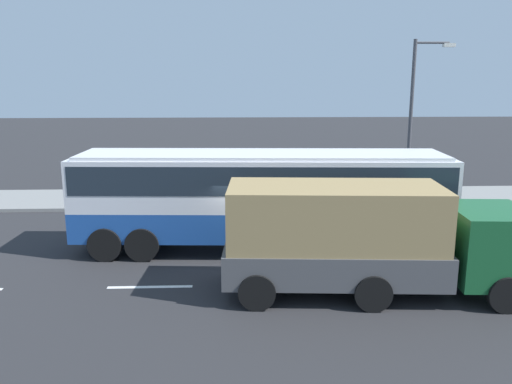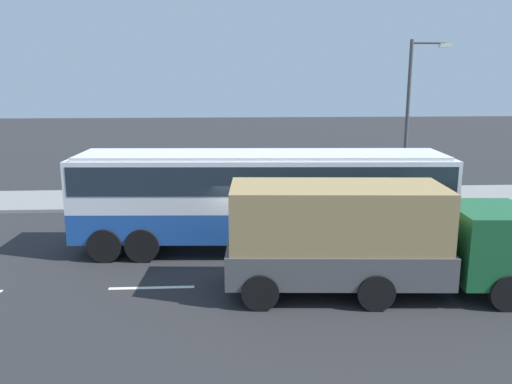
{
  "view_description": "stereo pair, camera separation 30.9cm",
  "coord_description": "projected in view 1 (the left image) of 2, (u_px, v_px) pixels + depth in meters",
  "views": [
    {
      "loc": [
        -0.51,
        -16.21,
        5.84
      ],
      "look_at": [
        0.15,
        0.67,
        2.07
      ],
      "focal_mm": 36.52,
      "sensor_mm": 36.0,
      "label": 1
    },
    {
      "loc": [
        -0.82,
        -16.2,
        5.84
      ],
      "look_at": [
        0.15,
        0.67,
        2.07
      ],
      "focal_mm": 36.52,
      "sensor_mm": 36.0,
      "label": 2
    }
  ],
  "objects": [
    {
      "name": "pedestrian_near_curb",
      "position": [
        357.0,
        182.0,
        23.66
      ],
      "size": [
        0.32,
        0.32,
        1.71
      ],
      "rotation": [
        0.0,
        0.0,
        5.74
      ],
      "color": "brown",
      "rests_on": "sidewalk_curb"
    },
    {
      "name": "pedestrian_at_crossing",
      "position": [
        442.0,
        181.0,
        24.37
      ],
      "size": [
        0.32,
        0.32,
        1.59
      ],
      "rotation": [
        0.0,
        0.0,
        4.17
      ],
      "color": "#38334C",
      "rests_on": "sidewalk_curb"
    },
    {
      "name": "sidewalk_curb",
      "position": [
        247.0,
        198.0,
        25.17
      ],
      "size": [
        80.0,
        4.0,
        0.15
      ],
      "primitive_type": "cube",
      "color": "gray",
      "rests_on": "ground_plane"
    },
    {
      "name": "coach_bus",
      "position": [
        261.0,
        190.0,
        17.48
      ],
      "size": [
        12.58,
        3.17,
        3.36
      ],
      "rotation": [
        0.0,
        0.0,
        -0.05
      ],
      "color": "#1E4C9E",
      "rests_on": "ground_plane"
    },
    {
      "name": "street_lamp",
      "position": [
        415.0,
        112.0,
        22.84
      ],
      "size": [
        1.8,
        0.24,
        7.24
      ],
      "color": "#47474C",
      "rests_on": "sidewalk_curb"
    },
    {
      "name": "lane_centreline",
      "position": [
        259.0,
        285.0,
        14.86
      ],
      "size": [
        41.27,
        0.16,
        0.01
      ],
      "color": "white",
      "rests_on": "ground_plane"
    },
    {
      "name": "ground_plane",
      "position": [
        252.0,
        258.0,
        17.1
      ],
      "size": [
        120.0,
        120.0,
        0.0
      ],
      "primitive_type": "plane",
      "color": "#28282B"
    },
    {
      "name": "cargo_truck",
      "position": [
        366.0,
        236.0,
        14.02
      ],
      "size": [
        8.22,
        3.03,
        3.01
      ],
      "rotation": [
        0.0,
        0.0,
        -0.06
      ],
      "color": "#19592D",
      "rests_on": "ground_plane"
    }
  ]
}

